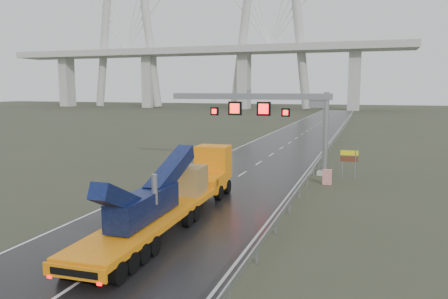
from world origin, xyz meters
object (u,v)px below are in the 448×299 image
(exit_sign_pair, at_px, (349,159))
(heavy_haul_truck, at_px, (180,189))
(sign_gantry, at_px, (272,110))
(striped_barrier, at_px, (327,177))

(exit_sign_pair, bearing_deg, heavy_haul_truck, -125.51)
(exit_sign_pair, bearing_deg, sign_gantry, 166.64)
(heavy_haul_truck, bearing_deg, striped_barrier, 55.32)
(sign_gantry, distance_m, striped_barrier, 8.38)
(heavy_haul_truck, height_order, exit_sign_pair, heavy_haul_truck)
(heavy_haul_truck, relative_size, striped_barrier, 14.80)
(sign_gantry, distance_m, heavy_haul_truck, 16.15)
(heavy_haul_truck, height_order, striped_barrier, heavy_haul_truck)
(sign_gantry, bearing_deg, exit_sign_pair, -9.76)
(heavy_haul_truck, bearing_deg, exit_sign_pair, 56.19)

